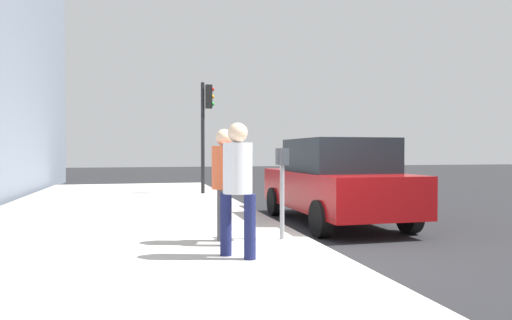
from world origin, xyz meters
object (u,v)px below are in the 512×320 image
pedestrian_bystander (238,179)px  pedestrian_at_meter (224,177)px  traffic_signal (206,119)px  parked_sedan_near (335,181)px  parking_meter (282,174)px

pedestrian_bystander → pedestrian_at_meter: bearing=47.4°
traffic_signal → pedestrian_bystander: bearing=174.8°
parked_sedan_near → pedestrian_at_meter: bearing=128.9°
pedestrian_bystander → parked_sedan_near: size_ratio=0.39×
parked_sedan_near → traffic_signal: traffic_signal is taller
parked_sedan_near → pedestrian_bystander: bearing=139.1°
pedestrian_at_meter → parked_sedan_near: pedestrian_at_meter is taller
pedestrian_at_meter → parked_sedan_near: (2.20, -2.73, -0.24)m
parking_meter → pedestrian_bystander: pedestrian_bystander is taller
pedestrian_bystander → parked_sedan_near: bearing=6.0°
pedestrian_at_meter → traffic_signal: (8.25, -0.85, 1.44)m
parked_sedan_near → traffic_signal: bearing=17.3°
pedestrian_at_meter → traffic_signal: traffic_signal is taller
pedestrian_at_meter → pedestrian_bystander: bearing=-90.0°
traffic_signal → parked_sedan_near: bearing=-162.7°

